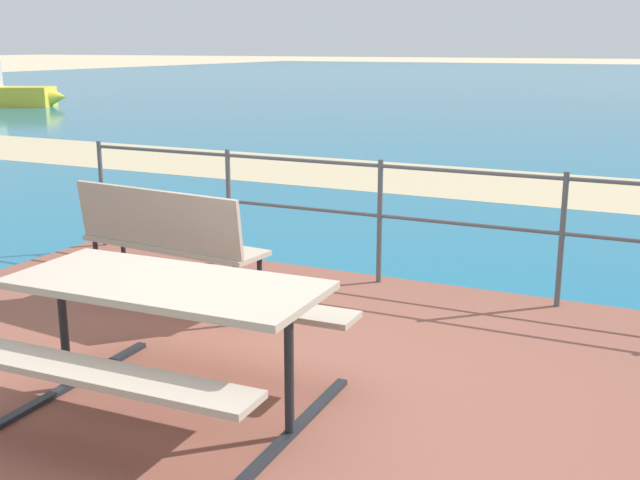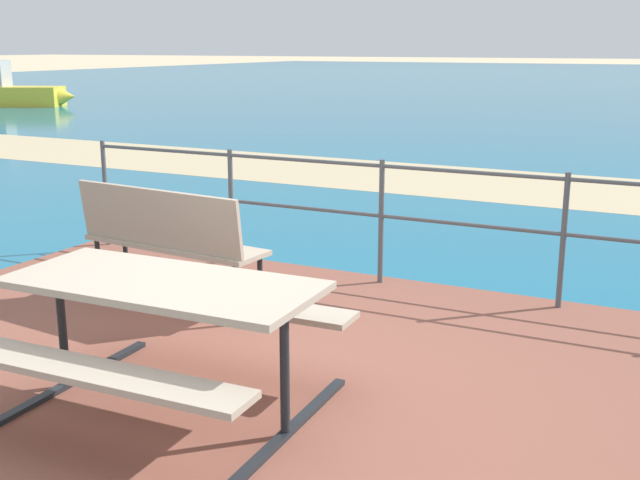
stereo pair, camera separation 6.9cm
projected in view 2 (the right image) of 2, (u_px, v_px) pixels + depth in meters
name	position (u px, v px, depth m)	size (l,w,h in m)	color
ground_plane	(223.00, 402.00, 4.58)	(240.00, 240.00, 0.00)	beige
patio_paving	(223.00, 397.00, 4.57)	(6.40, 5.20, 0.06)	brown
beach_strip	(521.00, 186.00, 11.47)	(54.00, 2.81, 0.01)	tan
picnic_table	(164.00, 311.00, 4.20)	(1.73, 1.47, 0.75)	tan
park_bench	(167.00, 234.00, 5.94)	(1.58, 0.57, 0.93)	tan
railing_fence	(381.00, 205.00, 6.51)	(5.94, 0.04, 1.05)	#4C5156
boat_mid	(6.00, 92.00, 26.24)	(4.29, 2.57, 1.51)	yellow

